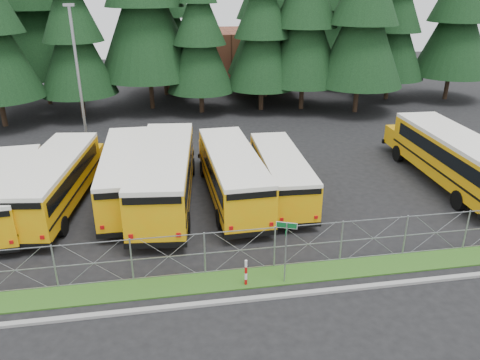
{
  "coord_description": "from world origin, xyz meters",
  "views": [
    {
      "loc": [
        -5.32,
        -17.76,
        11.52
      ],
      "look_at": [
        -1.66,
        4.0,
        2.06
      ],
      "focal_mm": 35.0,
      "sensor_mm": 36.0,
      "label": 1
    }
  ],
  "objects_px": {
    "bus_3": "(165,176)",
    "street_sign": "(286,240)",
    "bus_2": "(128,175)",
    "bus_east": "(449,158)",
    "bus_0": "(10,193)",
    "bus_4": "(231,175)",
    "striped_bollard": "(246,273)",
    "bus_1": "(57,182)",
    "light_standard": "(78,76)",
    "bus_5": "(280,175)"
  },
  "relations": [
    {
      "from": "bus_4",
      "to": "bus_east",
      "type": "bearing_deg",
      "value": -1.27
    },
    {
      "from": "street_sign",
      "to": "bus_2",
      "type": "bearing_deg",
      "value": 125.47
    },
    {
      "from": "bus_east",
      "to": "street_sign",
      "type": "xyz_separation_m",
      "value": [
        -12.39,
        -8.42,
        0.43
      ]
    },
    {
      "from": "bus_3",
      "to": "bus_4",
      "type": "distance_m",
      "value": 3.67
    },
    {
      "from": "bus_3",
      "to": "bus_5",
      "type": "xyz_separation_m",
      "value": [
        6.46,
        -0.13,
        -0.3
      ]
    },
    {
      "from": "bus_5",
      "to": "bus_east",
      "type": "relative_size",
      "value": 0.81
    },
    {
      "from": "bus_0",
      "to": "bus_2",
      "type": "relative_size",
      "value": 0.89
    },
    {
      "from": "bus_1",
      "to": "light_standard",
      "type": "relative_size",
      "value": 1.09
    },
    {
      "from": "bus_0",
      "to": "bus_east",
      "type": "bearing_deg",
      "value": -3.39
    },
    {
      "from": "bus_0",
      "to": "light_standard",
      "type": "height_order",
      "value": "light_standard"
    },
    {
      "from": "striped_bollard",
      "to": "light_standard",
      "type": "distance_m",
      "value": 20.3
    },
    {
      "from": "bus_4",
      "to": "bus_1",
      "type": "bearing_deg",
      "value": 174.73
    },
    {
      "from": "bus_3",
      "to": "street_sign",
      "type": "relative_size",
      "value": 4.36
    },
    {
      "from": "bus_4",
      "to": "bus_5",
      "type": "distance_m",
      "value": 2.8
    },
    {
      "from": "light_standard",
      "to": "bus_3",
      "type": "bearing_deg",
      "value": -60.07
    },
    {
      "from": "street_sign",
      "to": "striped_bollard",
      "type": "bearing_deg",
      "value": 177.92
    },
    {
      "from": "striped_bollard",
      "to": "street_sign",
      "type": "bearing_deg",
      "value": -2.08
    },
    {
      "from": "street_sign",
      "to": "light_standard",
      "type": "distance_m",
      "value": 20.78
    },
    {
      "from": "bus_2",
      "to": "bus_east",
      "type": "relative_size",
      "value": 0.92
    },
    {
      "from": "bus_3",
      "to": "bus_4",
      "type": "relative_size",
      "value": 1.09
    },
    {
      "from": "bus_3",
      "to": "bus_east",
      "type": "distance_m",
      "value": 17.0
    },
    {
      "from": "bus_2",
      "to": "bus_3",
      "type": "bearing_deg",
      "value": -23.38
    },
    {
      "from": "striped_bollard",
      "to": "bus_1",
      "type": "bearing_deg",
      "value": 134.9
    },
    {
      "from": "bus_east",
      "to": "striped_bollard",
      "type": "relative_size",
      "value": 10.19
    },
    {
      "from": "bus_1",
      "to": "bus_3",
      "type": "bearing_deg",
      "value": 3.37
    },
    {
      "from": "bus_0",
      "to": "striped_bollard",
      "type": "relative_size",
      "value": 8.34
    },
    {
      "from": "bus_0",
      "to": "bus_4",
      "type": "relative_size",
      "value": 0.89
    },
    {
      "from": "bus_0",
      "to": "light_standard",
      "type": "bearing_deg",
      "value": 71.12
    },
    {
      "from": "bus_4",
      "to": "striped_bollard",
      "type": "height_order",
      "value": "bus_4"
    },
    {
      "from": "bus_4",
      "to": "bus_5",
      "type": "bearing_deg",
      "value": -1.6
    },
    {
      "from": "bus_4",
      "to": "light_standard",
      "type": "height_order",
      "value": "light_standard"
    },
    {
      "from": "bus_1",
      "to": "street_sign",
      "type": "height_order",
      "value": "bus_1"
    },
    {
      "from": "bus_4",
      "to": "striped_bollard",
      "type": "bearing_deg",
      "value": -96.28
    },
    {
      "from": "bus_2",
      "to": "bus_east",
      "type": "bearing_deg",
      "value": -2.66
    },
    {
      "from": "bus_2",
      "to": "bus_3",
      "type": "height_order",
      "value": "bus_3"
    },
    {
      "from": "bus_3",
      "to": "bus_0",
      "type": "bearing_deg",
      "value": -172.19
    },
    {
      "from": "bus_1",
      "to": "bus_2",
      "type": "height_order",
      "value": "bus_2"
    },
    {
      "from": "bus_5",
      "to": "light_standard",
      "type": "relative_size",
      "value": 0.98
    },
    {
      "from": "street_sign",
      "to": "striped_bollard",
      "type": "distance_m",
      "value": 2.15
    },
    {
      "from": "bus_2",
      "to": "bus_4",
      "type": "xyz_separation_m",
      "value": [
        5.7,
        -1.02,
        -0.0
      ]
    },
    {
      "from": "bus_5",
      "to": "light_standard",
      "type": "xyz_separation_m",
      "value": [
        -11.88,
        9.55,
        4.2
      ]
    },
    {
      "from": "bus_0",
      "to": "street_sign",
      "type": "xyz_separation_m",
      "value": [
        12.63,
        -8.21,
        0.72
      ]
    },
    {
      "from": "bus_1",
      "to": "bus_east",
      "type": "relative_size",
      "value": 0.91
    },
    {
      "from": "bus_0",
      "to": "bus_1",
      "type": "distance_m",
      "value": 2.33
    },
    {
      "from": "bus_0",
      "to": "bus_2",
      "type": "xyz_separation_m",
      "value": [
        5.98,
        1.12,
        0.16
      ]
    },
    {
      "from": "bus_5",
      "to": "bus_3",
      "type": "bearing_deg",
      "value": -178.96
    },
    {
      "from": "bus_4",
      "to": "street_sign",
      "type": "relative_size",
      "value": 3.99
    },
    {
      "from": "bus_1",
      "to": "street_sign",
      "type": "relative_size",
      "value": 3.95
    },
    {
      "from": "bus_2",
      "to": "bus_1",
      "type": "bearing_deg",
      "value": -173.3
    },
    {
      "from": "bus_4",
      "to": "bus_east",
      "type": "height_order",
      "value": "bus_east"
    }
  ]
}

